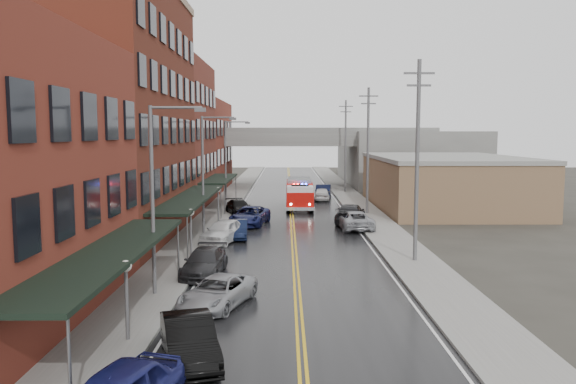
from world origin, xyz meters
name	(u,v)px	position (x,y,z in m)	size (l,w,h in m)	color
ground	(302,365)	(0.00, 0.00, 0.00)	(220.00, 220.00, 0.00)	#2D2B26
road	(292,223)	(0.00, 30.00, 0.01)	(11.00, 160.00, 0.02)	black
sidewalk_left	(208,222)	(-7.30, 30.00, 0.07)	(3.00, 160.00, 0.15)	slate
sidewalk_right	(376,222)	(7.30, 30.00, 0.07)	(3.00, 160.00, 0.15)	slate
curb_left	(227,222)	(-5.65, 30.00, 0.07)	(0.30, 160.00, 0.15)	gray
curb_right	(357,222)	(5.65, 30.00, 0.07)	(0.30, 160.00, 0.15)	gray
brick_building_b	(110,116)	(-13.30, 23.00, 9.00)	(9.00, 20.00, 18.00)	#532016
brick_building_c	(163,136)	(-13.30, 40.50, 7.50)	(9.00, 15.00, 15.00)	maroon
brick_building_far	(192,146)	(-13.30, 58.00, 6.00)	(9.00, 20.00, 12.00)	maroon
tan_building	(445,184)	(16.00, 40.00, 2.50)	(14.00, 22.00, 5.00)	brown
right_far_block	(404,157)	(18.00, 70.00, 4.00)	(18.00, 30.00, 8.00)	slate
awning_0	(112,252)	(-7.49, 4.00, 2.99)	(2.60, 16.00, 3.09)	black
awning_1	(192,198)	(-7.49, 23.00, 2.99)	(2.60, 18.00, 3.09)	black
awning_2	(220,179)	(-7.49, 40.50, 2.99)	(2.60, 13.00, 3.09)	black
globe_lamp_0	(126,282)	(-6.40, 2.00, 2.31)	(0.44, 0.44, 3.12)	#59595B
globe_lamp_1	(191,222)	(-6.40, 16.00, 2.31)	(0.44, 0.44, 3.12)	#59595B
globe_lamp_2	(218,196)	(-6.40, 30.00, 2.31)	(0.44, 0.44, 3.12)	#59595B
street_lamp_0	(158,188)	(-6.55, 8.00, 5.19)	(2.64, 0.22, 9.00)	#59595B
street_lamp_1	(206,167)	(-6.55, 24.00, 5.19)	(2.64, 0.22, 9.00)	#59595B
street_lamp_2	(228,158)	(-6.55, 40.00, 5.19)	(2.64, 0.22, 9.00)	#59595B
utility_pole_0	(417,157)	(7.20, 15.00, 6.31)	(1.80, 0.24, 12.00)	#59595B
utility_pole_1	(368,148)	(7.20, 35.00, 6.31)	(1.80, 0.24, 12.00)	#59595B
utility_pole_2	(345,144)	(7.20, 55.00, 6.31)	(1.80, 0.24, 12.00)	#59595B
overpass	(290,146)	(0.00, 62.00, 5.99)	(40.00, 10.00, 7.50)	slate
fire_truck	(299,193)	(0.83, 39.00, 1.65)	(3.40, 8.37, 3.05)	#BD0D08
parked_car_left_1	(189,340)	(-3.84, 0.30, 0.77)	(1.63, 4.67, 1.54)	black
parked_car_left_2	(218,292)	(-3.60, 6.40, 0.67)	(2.21, 4.79, 1.33)	#95979D
parked_car_left_3	(204,262)	(-5.00, 11.96, 0.71)	(2.00, 4.92, 1.43)	#272729
parked_car_left_4	(223,231)	(-5.00, 21.20, 0.82)	(1.95, 4.84, 1.65)	white
parked_car_left_5	(238,229)	(-4.12, 22.80, 0.68)	(1.43, 4.10, 1.35)	black
parked_car_left_6	(250,216)	(-3.60, 28.80, 0.79)	(2.62, 5.69, 1.58)	#121745
parked_car_left_7	(239,208)	(-5.00, 34.80, 0.70)	(1.97, 4.85, 1.41)	black
parked_car_right_0	(355,220)	(5.00, 26.70, 0.76)	(2.51, 5.44, 1.51)	#9A9CA1
parked_car_right_1	(350,214)	(5.00, 29.80, 0.83)	(2.33, 5.73, 1.66)	black
parked_car_right_2	(322,194)	(3.60, 46.20, 0.76)	(1.79, 4.44, 1.51)	silver
parked_car_right_3	(324,191)	(3.99, 49.19, 0.82)	(1.73, 4.97, 1.64)	black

